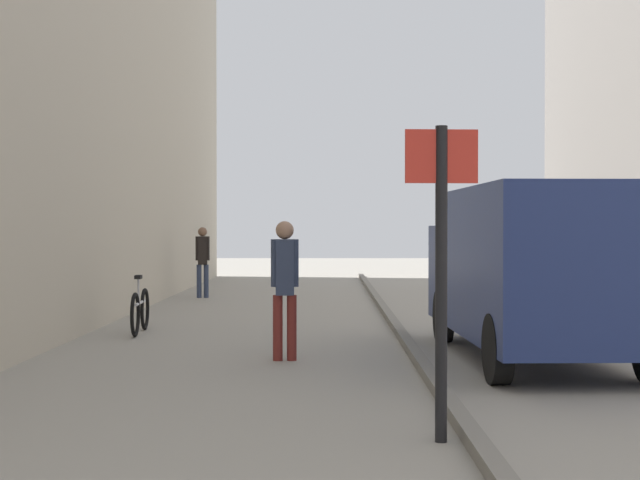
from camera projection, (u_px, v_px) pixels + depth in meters
ground_plane at (301, 347)px, 13.84m from camera, size 80.00×80.00×0.00m
kerb_strip at (408, 343)px, 13.83m from camera, size 0.16×40.00×0.12m
pedestrian_main_foreground at (203, 257)px, 23.55m from camera, size 0.35×0.23×1.77m
pedestrian_mid_block at (285, 280)px, 12.43m from camera, size 0.37×0.24×1.85m
delivery_van at (532, 268)px, 12.47m from camera, size 2.13×5.59×2.28m
street_sign_post at (441, 254)px, 7.70m from camera, size 0.60×0.10×2.60m
bicycle_leaning at (140, 311)px, 15.64m from camera, size 0.14×1.77×0.98m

